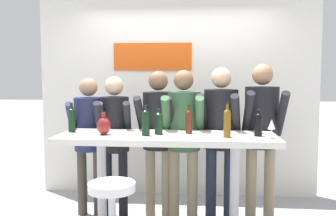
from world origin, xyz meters
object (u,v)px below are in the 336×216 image
(bar_stool, at_px, (112,213))
(person_center_left, at_px, (158,128))
(person_far_left, at_px, (89,131))
(wine_bottle_1, at_px, (146,121))
(tasting_table, at_px, (167,151))
(person_left, at_px, (115,131))
(person_center_right, at_px, (221,127))
(wine_bottle_4, at_px, (227,122))
(wine_bottle_5, at_px, (189,120))
(wine_bottle_0, at_px, (258,123))
(wine_bottle_2, at_px, (72,119))
(wine_bottle_3, at_px, (159,122))
(wine_glass_0, at_px, (272,125))
(person_right, at_px, (262,125))
(decorative_vase, at_px, (104,126))
(person_center, at_px, (183,129))

(bar_stool, distance_m, person_center_left, 1.32)
(person_far_left, relative_size, wine_bottle_1, 5.38)
(tasting_table, height_order, person_left, person_left)
(person_left, height_order, person_center_right, person_center_right)
(wine_bottle_4, xyz_separation_m, wine_bottle_5, (-0.36, 0.20, -0.02))
(wine_bottle_0, bearing_deg, wine_bottle_2, 177.02)
(person_center_left, relative_size, wine_bottle_3, 6.58)
(person_center_right, bearing_deg, wine_glass_0, -47.53)
(wine_bottle_0, distance_m, wine_bottle_1, 1.06)
(person_far_left, distance_m, person_center_right, 1.49)
(person_right, distance_m, wine_glass_0, 0.68)
(bar_stool, relative_size, wine_bottle_4, 2.30)
(wine_bottle_0, bearing_deg, person_center_left, 151.98)
(bar_stool, distance_m, person_left, 1.27)
(decorative_vase, bearing_deg, wine_bottle_4, -2.40)
(person_center_right, bearing_deg, bar_stool, -118.13)
(bar_stool, xyz_separation_m, wine_bottle_4, (0.96, 0.55, 0.69))
(person_center_right, xyz_separation_m, wine_bottle_0, (0.32, -0.53, 0.11))
(person_far_left, distance_m, person_right, 1.93)
(person_center_right, xyz_separation_m, wine_bottle_1, (-0.74, -0.59, 0.13))
(wine_bottle_0, bearing_deg, bar_stool, -152.94)
(wine_bottle_1, bearing_deg, wine_glass_0, -3.75)
(wine_bottle_1, xyz_separation_m, wine_bottle_3, (0.11, 0.08, -0.02))
(bar_stool, relative_size, wine_glass_0, 4.22)
(person_center_right, bearing_deg, person_left, -167.95)
(wine_bottle_0, distance_m, wine_bottle_5, 0.67)
(decorative_vase, bearing_deg, person_center_right, 26.80)
(bar_stool, bearing_deg, person_center_left, 78.37)
(person_left, distance_m, decorative_vase, 0.56)
(person_far_left, relative_size, wine_bottle_4, 4.87)
(wine_bottle_0, relative_size, wine_glass_0, 1.46)
(wine_bottle_1, distance_m, decorative_vase, 0.41)
(person_center_left, distance_m, wine_bottle_1, 0.62)
(person_center, xyz_separation_m, wine_bottle_2, (-1.11, -0.39, 0.15))
(wine_bottle_1, bearing_deg, decorative_vase, 178.02)
(person_left, relative_size, wine_bottle_0, 6.19)
(person_center_right, distance_m, person_right, 0.44)
(person_center_left, bearing_deg, person_left, -169.93)
(wine_glass_0, xyz_separation_m, decorative_vase, (-1.57, 0.09, -0.04))
(wine_bottle_3, height_order, wine_bottle_4, wine_bottle_4)
(tasting_table, xyz_separation_m, person_center_right, (0.54, 0.52, 0.17))
(bar_stool, height_order, person_right, person_right)
(wine_bottle_0, relative_size, wine_bottle_4, 0.80)
(wine_bottle_1, distance_m, wine_bottle_3, 0.14)
(person_center, relative_size, wine_bottle_5, 5.89)
(wine_glass_0, height_order, decorative_vase, decorative_vase)
(person_left, relative_size, person_center_right, 0.94)
(person_center_left, distance_m, decorative_vase, 0.75)
(person_left, bearing_deg, person_center_right, -6.00)
(person_center_left, height_order, person_right, person_right)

